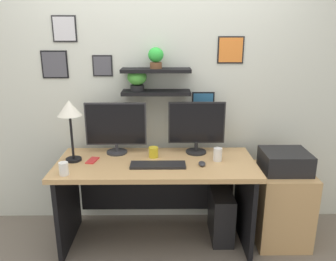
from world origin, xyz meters
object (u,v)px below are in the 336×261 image
object	(u,v)px
coffee_mug	(153,152)
computer_mouse	(202,164)
desk	(156,182)
monitor_left	(116,127)
pen_cup	(64,169)
drawer_cabinet	(280,205)
computer_tower_right	(221,215)
printer	(285,161)
water_cup	(218,154)
cell_phone	(92,160)
monitor_right	(197,126)
desk_lamp	(70,113)
keyboard	(158,165)

from	to	relation	value
coffee_mug	computer_mouse	bearing A→B (deg)	-25.16
desk	monitor_left	bearing A→B (deg)	155.06
pen_cup	drawer_cabinet	bearing A→B (deg)	9.17
computer_tower_right	monitor_left	bearing A→B (deg)	170.07
desk	coffee_mug	xyz separation A→B (m)	(-0.02, 0.05, 0.25)
computer_mouse	printer	size ratio (longest dim) A/B	0.24
water_cup	drawer_cabinet	xyz separation A→B (m)	(0.57, 0.01, -0.48)
desk	monitor_left	xyz separation A→B (m)	(-0.35, 0.16, 0.45)
monitor_left	computer_mouse	world-z (taller)	monitor_left
desk	cell_phone	xyz separation A→B (m)	(-0.53, -0.03, 0.21)
monitor_right	pen_cup	xyz separation A→B (m)	(-1.03, -0.47, -0.19)
desk	computer_tower_right	bearing A→B (deg)	0.13
cell_phone	computer_tower_right	size ratio (longest dim) A/B	0.32
desk_lamp	desk	bearing A→B (deg)	1.78
desk	cell_phone	bearing A→B (deg)	-176.50
cell_phone	water_cup	distance (m)	1.04
water_cup	computer_mouse	bearing A→B (deg)	-144.37
computer_mouse	drawer_cabinet	world-z (taller)	computer_mouse
keyboard	pen_cup	bearing A→B (deg)	-167.00
desk	pen_cup	distance (m)	0.79
desk	printer	bearing A→B (deg)	-1.31
monitor_right	computer_tower_right	bearing A→B (deg)	-36.00
water_cup	cell_phone	bearing A→B (deg)	179.81
cell_phone	drawer_cabinet	bearing A→B (deg)	11.46
monitor_right	water_cup	bearing A→B (deg)	-50.88
coffee_mug	printer	world-z (taller)	coffee_mug
coffee_mug	monitor_left	bearing A→B (deg)	160.86
keyboard	computer_mouse	size ratio (longest dim) A/B	4.89
coffee_mug	drawer_cabinet	size ratio (longest dim) A/B	0.14
pen_cup	monitor_right	bearing A→B (deg)	24.61
monitor_left	cell_phone	distance (m)	0.35
desk_lamp	monitor_left	bearing A→B (deg)	28.75
keyboard	drawer_cabinet	world-z (taller)	keyboard
computer_mouse	computer_tower_right	bearing A→B (deg)	34.38
monitor_right	keyboard	xyz separation A→B (m)	(-0.33, -0.31, -0.23)
water_cup	computer_tower_right	xyz separation A→B (m)	(0.06, 0.04, -0.59)
monitor_left	computer_tower_right	world-z (taller)	monitor_left
water_cup	coffee_mug	bearing A→B (deg)	170.96
monitor_left	coffee_mug	distance (m)	0.40
monitor_right	pen_cup	size ratio (longest dim) A/B	4.89
desk	printer	world-z (taller)	printer
monitor_right	computer_tower_right	world-z (taller)	monitor_right
monitor_right	desk_lamp	distance (m)	1.06
keyboard	computer_mouse	xyz separation A→B (m)	(0.35, 0.01, 0.01)
desk	coffee_mug	bearing A→B (deg)	115.08
drawer_cabinet	monitor_right	bearing A→B (deg)	165.65
water_cup	desk	bearing A→B (deg)	176.00
desk_lamp	computer_tower_right	xyz separation A→B (m)	(1.26, 0.02, -0.94)
keyboard	monitor_right	bearing A→B (deg)	43.14
monitor_right	cell_phone	xyz separation A→B (m)	(-0.88, -0.19, -0.24)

